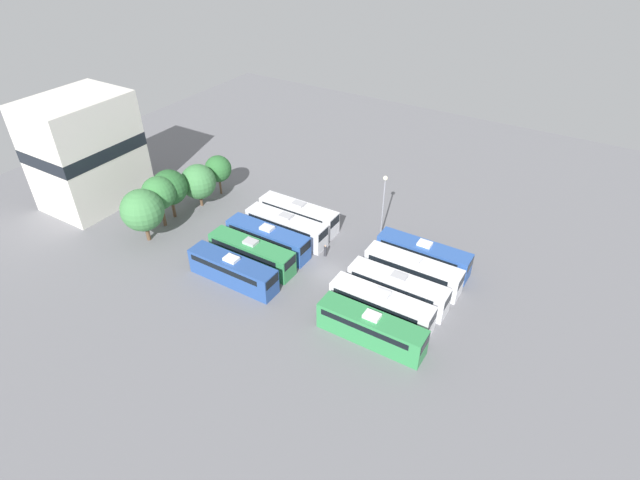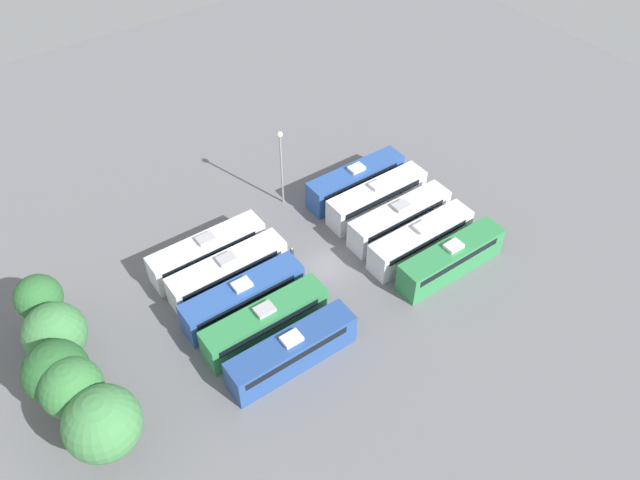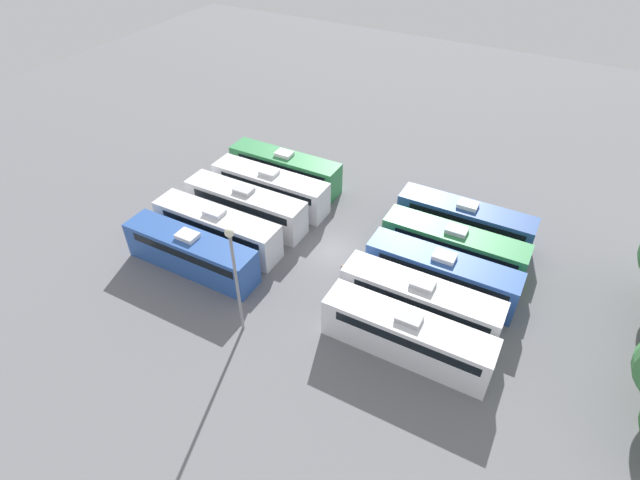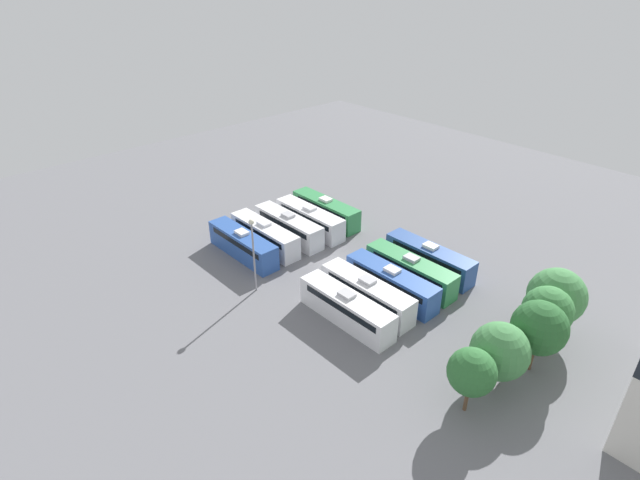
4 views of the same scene
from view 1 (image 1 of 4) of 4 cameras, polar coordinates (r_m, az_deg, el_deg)
The scene contains 19 objects.
ground_plane at distance 58.95m, azimuth 1.01°, elevation -3.78°, with size 114.30×114.30×0.00m, color slate.
bus_0 at distance 50.14m, azimuth 5.82°, elevation -9.90°, with size 2.55×11.15×3.44m.
bus_1 at distance 52.62m, azimuth 6.97°, elevation -7.37°, with size 2.55×11.15×3.44m.
bus_2 at distance 54.94m, azimuth 8.83°, elevation -5.40°, with size 2.55×11.15×3.44m.
bus_3 at distance 57.62m, azimuth 10.53°, elevation -3.39°, with size 2.55×11.15×3.44m.
bus_4 at distance 60.23m, azimuth 11.69°, elevation -1.63°, with size 2.55×11.15×3.44m.
bus_5 at distance 57.56m, azimuth -9.97°, elevation -3.36°, with size 2.55×11.15×3.44m.
bus_6 at distance 59.83m, azimuth -7.84°, elevation -1.44°, with size 2.55×11.15×3.44m.
bus_7 at distance 62.02m, azimuth -6.00°, elevation 0.19°, with size 2.55×11.15×3.44m.
bus_8 at distance 64.04m, azimuth -3.90°, elevation 1.56°, with size 2.55×11.15×3.44m.
bus_9 at distance 66.45m, azimuth -2.48°, elevation 2.98°, with size 2.55×11.15×3.44m.
worker_person at distance 61.17m, azimuth 0.61°, elevation -1.25°, with size 0.36×0.36×1.61m.
light_pole at distance 62.53m, azimuth 7.31°, elevation 4.91°, with size 0.60×0.60×8.75m.
tree_0 at distance 65.80m, azimuth -19.65°, elevation 3.23°, with size 5.35×5.35×7.13m.
tree_1 at distance 67.90m, azimuth -17.96°, elevation 5.11°, with size 4.40×4.40×7.17m.
tree_2 at distance 69.64m, azimuth -16.83°, elevation 5.77°, with size 4.78×4.78×6.98m.
tree_3 at distance 71.73m, azimuth -13.73°, elevation 6.49°, with size 4.88×4.88×6.26m.
tree_4 at distance 74.06m, azimuth -11.57°, elevation 7.98°, with size 3.84×3.84×6.01m.
depot_building at distance 76.55m, azimuth -25.24°, elevation 9.16°, with size 13.00×9.82×15.15m.
Camera 1 is at (-39.66, -23.05, 37.03)m, focal length 28.00 mm.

